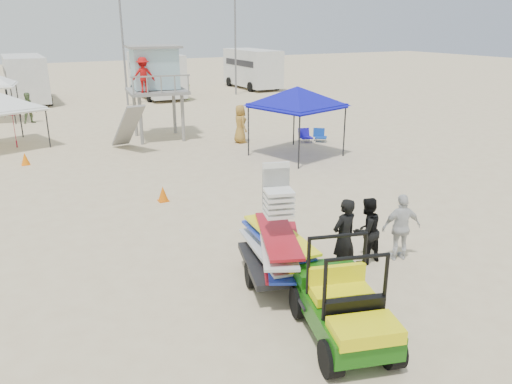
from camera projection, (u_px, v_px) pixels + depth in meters
name	position (u px, v px, depth m)	size (l,w,h in m)	color
ground	(300.00, 294.00, 10.58)	(140.00, 140.00, 0.00)	beige
utility_cart	(344.00, 298.00, 8.77)	(1.82, 2.67, 1.85)	#14520C
surf_trailer	(278.00, 243.00, 10.69)	(1.94, 2.79, 2.42)	black
man_left	(344.00, 237.00, 11.12)	(0.66, 0.44, 1.82)	black
man_mid	(366.00, 231.00, 11.74)	(0.79, 0.62, 1.63)	black
man_right	(401.00, 227.00, 11.90)	(0.97, 0.40, 1.65)	silver
lifeguard_tower	(153.00, 72.00, 23.75)	(3.01, 3.01, 4.32)	gray
canopy_blue	(297.00, 90.00, 20.63)	(3.77, 3.77, 3.36)	black
umbrella_a	(14.00, 127.00, 22.59)	(2.07, 2.11, 1.90)	#A81125
cone_near	(163.00, 194.00, 15.99)	(0.34, 0.34, 0.50)	#E66407
cone_far	(25.00, 159.00, 20.08)	(0.34, 0.34, 0.50)	orange
beach_chair_b	(305.00, 135.00, 23.96)	(0.64, 0.69, 0.64)	#180FAA
beach_chair_c	(320.00, 135.00, 24.00)	(0.73, 0.84, 0.64)	#0E3A9D
rv_mid_left	(25.00, 77.00, 35.11)	(2.65, 6.50, 3.25)	silver
rv_mid_right	(156.00, 73.00, 37.79)	(2.64, 7.00, 3.25)	silver
rv_far_right	(252.00, 67.00, 42.99)	(2.64, 6.60, 3.25)	silver
light_pole_left	(123.00, 45.00, 33.26)	(0.14, 0.14, 8.00)	slate
light_pole_right	(235.00, 42.00, 38.46)	(0.14, 0.14, 8.00)	slate
distant_beachgoers	(81.00, 113.00, 26.66)	(17.48, 15.33, 1.81)	#323C97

